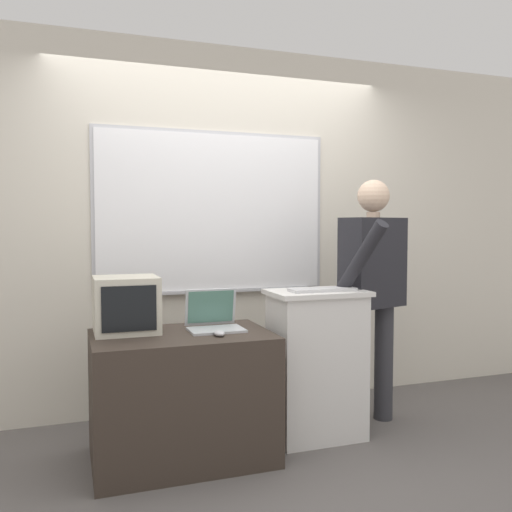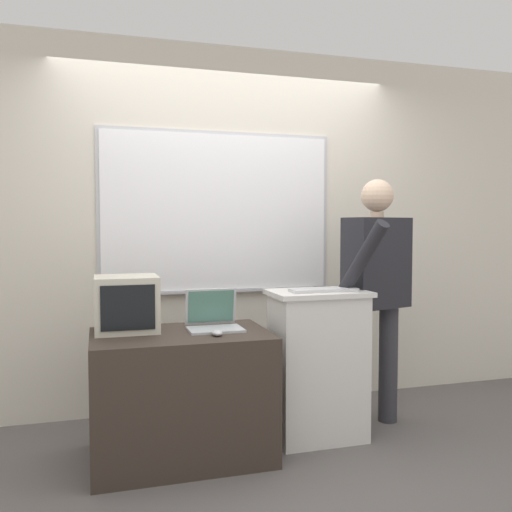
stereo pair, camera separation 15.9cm
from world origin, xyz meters
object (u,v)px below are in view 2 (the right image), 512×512
lectern_podium (318,364)px  side_desk (181,395)px  computer_mouse_by_laptop (217,333)px  laptop (213,318)px  person_presenter (377,283)px  crt_monitor (126,304)px  wireless_keyboard (324,290)px

lectern_podium → side_desk: 0.89m
computer_mouse_by_laptop → laptop: bearing=83.8°
person_presenter → computer_mouse_by_laptop: person_presenter is taller
lectern_podium → crt_monitor: 1.26m
side_desk → computer_mouse_by_laptop: 0.45m
side_desk → laptop: laptop is taller
side_desk → laptop: 0.49m
side_desk → wireless_keyboard: wireless_keyboard is taller
laptop → crt_monitor: (-0.51, 0.07, 0.10)m
computer_mouse_by_laptop → crt_monitor: size_ratio=0.27×
computer_mouse_by_laptop → crt_monitor: 0.58m
person_presenter → laptop: person_presenter is taller
lectern_podium → crt_monitor: (-1.18, 0.10, 0.43)m
person_presenter → wireless_keyboard: 0.48m
wireless_keyboard → side_desk: bearing=179.2°
side_desk → computer_mouse_by_laptop: bearing=-38.2°
laptop → wireless_keyboard: laptop is taller
lectern_podium → computer_mouse_by_laptop: size_ratio=9.52×
lectern_podium → computer_mouse_by_laptop: 0.77m
side_desk → laptop: bearing=18.3°
side_desk → wireless_keyboard: bearing=-0.8°
laptop → crt_monitor: bearing=172.0°
wireless_keyboard → crt_monitor: 1.21m
lectern_podium → laptop: 0.75m
wireless_keyboard → computer_mouse_by_laptop: 0.75m
lectern_podium → person_presenter: person_presenter is taller
lectern_podium → laptop: size_ratio=2.96×
crt_monitor → person_presenter: bearing=-0.1°
laptop → lectern_podium: bearing=-2.6°
wireless_keyboard → computer_mouse_by_laptop: bearing=-169.5°
wireless_keyboard → lectern_podium: bearing=105.3°
laptop → wireless_keyboard: 0.71m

